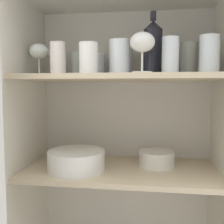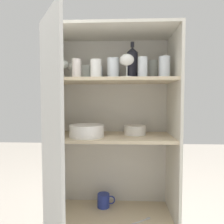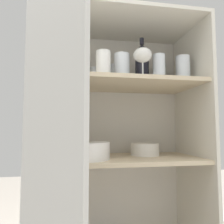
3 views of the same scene
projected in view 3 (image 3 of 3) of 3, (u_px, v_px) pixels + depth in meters
name	position (u px, v px, depth m)	size (l,w,h in m)	color
cupboard_back_panel	(113.00, 165.00, 1.30)	(0.84, 0.02, 1.53)	silver
cupboard_side_left	(35.00, 175.00, 1.04)	(0.02, 0.42, 1.53)	silver
cupboard_side_right	(194.00, 169.00, 1.17)	(0.02, 0.42, 1.53)	silver
cupboard_top_panel	(119.00, 24.00, 1.17)	(0.84, 0.42, 0.02)	silver
shelf_board_middle	(119.00, 159.00, 1.11)	(0.80, 0.39, 0.02)	beige
shelf_board_upper	(119.00, 84.00, 1.14)	(0.80, 0.39, 0.02)	beige
cupboard_door	(47.00, 199.00, 0.67)	(0.23, 0.36, 1.53)	silver
tumbler_glass_0	(115.00, 76.00, 1.26)	(0.08, 0.08, 0.13)	white
tumbler_glass_1	(74.00, 64.00, 1.01)	(0.06, 0.06, 0.12)	silver
tumbler_glass_2	(103.00, 63.00, 0.99)	(0.07, 0.07, 0.11)	white
tumbler_glass_3	(160.00, 77.00, 1.33)	(0.07, 0.07, 0.15)	white
tumbler_glass_4	(78.00, 76.00, 1.24)	(0.07, 0.07, 0.11)	white
tumbler_glass_5	(122.00, 67.00, 1.09)	(0.08, 0.08, 0.13)	white
tumbler_glass_6	(95.00, 77.00, 1.23)	(0.06, 0.06, 0.10)	white
tumbler_glass_7	(159.00, 68.00, 1.10)	(0.06, 0.06, 0.13)	white
tumbler_glass_8	(183.00, 69.00, 1.15)	(0.07, 0.07, 0.14)	white
wine_glass_0	(143.00, 56.00, 1.04)	(0.09, 0.09, 0.14)	white
wine_glass_1	(60.00, 66.00, 1.17)	(0.07, 0.07, 0.13)	white
wine_glass_2	(52.00, 61.00, 1.07)	(0.08, 0.08, 0.13)	white
wine_bottle	(142.00, 64.00, 1.18)	(0.07, 0.07, 0.25)	black
plate_stack_white	(85.00, 151.00, 1.03)	(0.23, 0.23, 0.08)	white
mixing_bowl_large	(145.00, 149.00, 1.18)	(0.15, 0.15, 0.07)	silver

